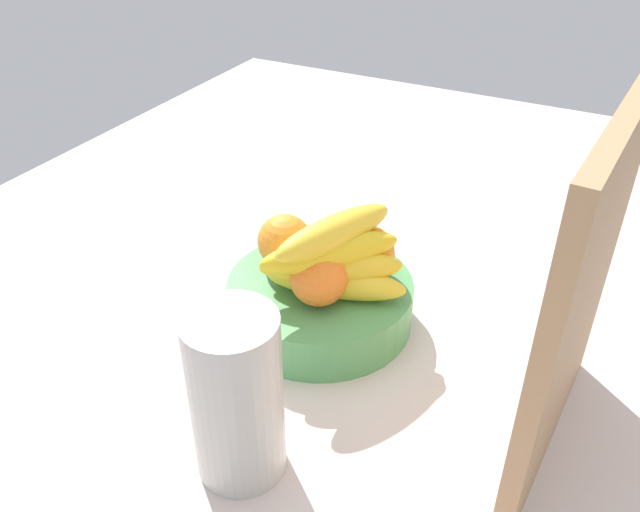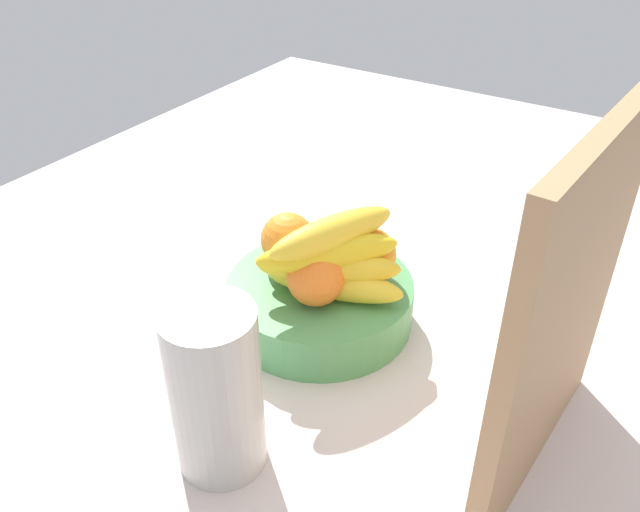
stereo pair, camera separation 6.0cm
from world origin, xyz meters
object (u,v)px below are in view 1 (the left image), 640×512
banana_bunch (334,259)px  orange_center (367,253)px  orange_front_right (319,277)px  thermos_tumbler (236,397)px  fruit_bowl (320,301)px  orange_front_left (286,240)px  cutting_board (577,305)px

banana_bunch → orange_center: bearing=161.5°
orange_front_right → thermos_tumbler: thermos_tumbler is taller
fruit_bowl → thermos_tumbler: size_ratio=1.27×
fruit_bowl → orange_front_left: (-2.07, -5.88, 6.44)cm
orange_center → cutting_board: cutting_board is taller
cutting_board → orange_center: bearing=-110.2°
orange_front_left → thermos_tumbler: bearing=20.0°
orange_front_right → cutting_board: 29.64cm
orange_center → banana_bunch: size_ratio=0.40×
fruit_bowl → orange_front_right: orange_front_right is taller
fruit_bowl → orange_front_left: orange_front_left is taller
orange_center → thermos_tumbler: (27.91, -0.89, -0.14)cm
orange_front_left → fruit_bowl: bearing=70.6°
fruit_bowl → orange_front_right: 7.44cm
orange_center → cutting_board: size_ratio=0.19×
cutting_board → thermos_tumbler: (16.55, -26.09, -8.76)cm
fruit_bowl → cutting_board: bearing=76.1°
orange_front_left → cutting_board: (9.43, 35.55, 8.62)cm
banana_bunch → thermos_tumbler: size_ratio=0.94×
banana_bunch → cutting_board: cutting_board is taller
fruit_bowl → thermos_tumbler: bearing=8.5°
orange_front_left → orange_center: size_ratio=1.00×
thermos_tumbler → fruit_bowl: bearing=-171.5°
orange_front_right → orange_center: 7.92cm
fruit_bowl → orange_front_left: size_ratio=3.35×
fruit_bowl → orange_front_left: bearing=-109.4°
orange_front_right → orange_center: bearing=158.6°
orange_front_left → orange_front_right: same height
banana_bunch → thermos_tumbler: 22.47cm
orange_front_right → cutting_board: bearing=81.9°
orange_front_right → thermos_tumbler: bearing=5.5°
banana_bunch → orange_front_right: bearing=-29.2°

